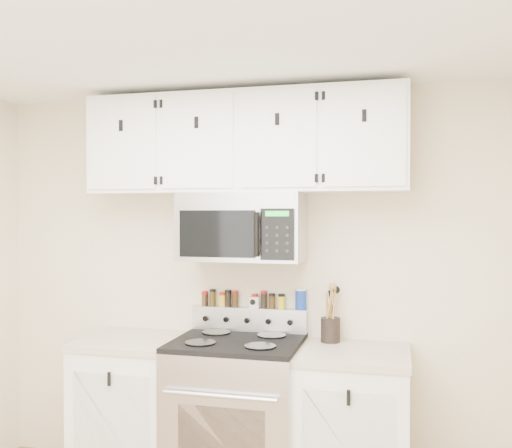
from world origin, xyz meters
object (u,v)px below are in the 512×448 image
Objects in this scene: utensil_crock at (330,328)px; microwave at (243,227)px; salt_canister at (301,299)px; range at (237,416)px.

microwave is at bearing -171.06° from utensil_crock.
utensil_crock is at bearing 8.94° from microwave.
salt_canister is (-0.20, 0.07, 0.16)m from utensil_crock.
salt_canister reaches higher than range.
microwave is 0.60m from salt_canister.
salt_canister is at bearing 24.61° from microwave.
microwave is 2.19× the size of utensil_crock.
utensil_crock is (0.54, 0.08, -0.62)m from microwave.
microwave is at bearing -155.39° from salt_canister.
microwave is at bearing 89.77° from range.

